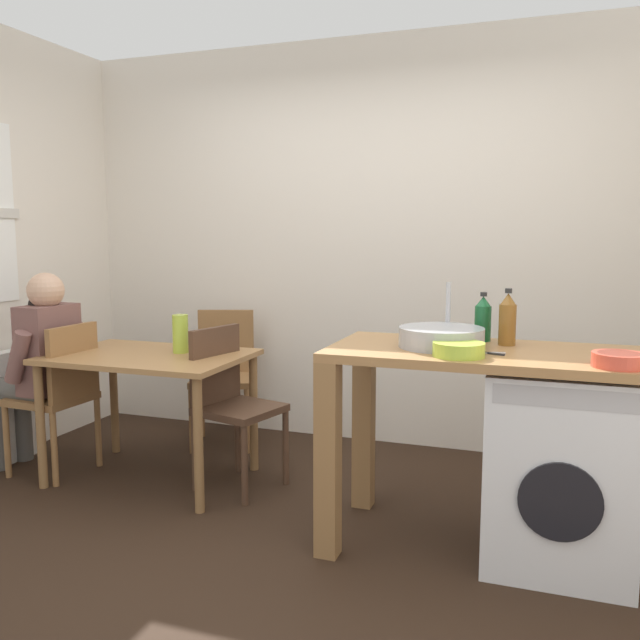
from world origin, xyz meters
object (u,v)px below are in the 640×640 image
(mixing_bowl, at_px, (459,348))
(vase, at_px, (180,334))
(washing_machine, at_px, (560,466))
(seated_person, at_px, (38,361))
(chair_spare_by_wall, at_px, (224,369))
(bottle_squat_brown, at_px, (507,320))
(colander, at_px, (619,359))
(chair_person_seat, at_px, (61,390))
(dining_table, at_px, (149,371))
(bottle_tall_green, at_px, (483,319))
(chair_opposite, at_px, (230,398))

(mixing_bowl, distance_m, vase, 1.75)
(vase, bearing_deg, washing_machine, -9.71)
(seated_person, distance_m, mixing_bowl, 2.56)
(chair_spare_by_wall, bearing_deg, bottle_squat_brown, 136.39)
(chair_spare_by_wall, relative_size, seated_person, 0.75)
(bottle_squat_brown, xyz_separation_m, vase, (-1.83, 0.20, -0.19))
(seated_person, distance_m, colander, 3.16)
(chair_person_seat, xyz_separation_m, colander, (2.96, -0.37, 0.44))
(chair_person_seat, bearing_deg, colander, -94.08)
(vase, bearing_deg, chair_spare_by_wall, 96.33)
(seated_person, height_order, colander, seated_person)
(dining_table, distance_m, bottle_tall_green, 1.90)
(dining_table, distance_m, washing_machine, 2.26)
(dining_table, xyz_separation_m, chair_person_seat, (-0.55, -0.10, -0.14))
(chair_spare_by_wall, height_order, colander, colander)
(washing_machine, xyz_separation_m, vase, (-2.08, 0.36, 0.42))
(chair_opposite, distance_m, chair_spare_by_wall, 0.81)
(chair_opposite, relative_size, seated_person, 0.75)
(dining_table, xyz_separation_m, vase, (0.15, 0.10, 0.21))
(seated_person, relative_size, washing_machine, 1.40)
(dining_table, relative_size, colander, 5.50)
(seated_person, xyz_separation_m, bottle_tall_green, (2.57, 0.08, 0.35))
(chair_spare_by_wall, relative_size, bottle_tall_green, 3.89)
(chair_spare_by_wall, distance_m, seated_person, 1.18)
(chair_person_seat, height_order, washing_machine, chair_person_seat)
(seated_person, bearing_deg, colander, -93.87)
(mixing_bowl, bearing_deg, colander, -1.88)
(chair_person_seat, xyz_separation_m, washing_machine, (2.78, -0.15, -0.08))
(chair_person_seat, height_order, vase, vase)
(chair_person_seat, relative_size, vase, 4.06)
(bottle_squat_brown, xyz_separation_m, colander, (0.44, -0.38, -0.09))
(chair_opposite, xyz_separation_m, mixing_bowl, (1.33, -0.52, 0.45))
(washing_machine, relative_size, vase, 3.88)
(dining_table, relative_size, bottle_squat_brown, 4.24)
(chair_person_seat, bearing_deg, seated_person, 90.00)
(washing_machine, relative_size, bottle_squat_brown, 3.32)
(dining_table, height_order, chair_spare_by_wall, chair_spare_by_wall)
(mixing_bowl, relative_size, colander, 1.08)
(chair_person_seat, distance_m, mixing_bowl, 2.42)
(bottle_tall_green, distance_m, colander, 0.73)
(dining_table, xyz_separation_m, bottle_squat_brown, (1.98, -0.10, 0.39))
(bottle_tall_green, xyz_separation_m, vase, (-1.71, 0.11, -0.17))
(chair_spare_by_wall, height_order, mixing_bowl, mixing_bowl)
(chair_person_seat, height_order, chair_spare_by_wall, same)
(bottle_tall_green, bearing_deg, chair_spare_by_wall, 156.30)
(chair_spare_by_wall, distance_m, bottle_squat_brown, 2.16)
(seated_person, bearing_deg, bottle_squat_brown, -87.02)
(washing_machine, distance_m, vase, 2.15)
(bottle_squat_brown, height_order, vase, bottle_squat_brown)
(chair_opposite, distance_m, vase, 0.48)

